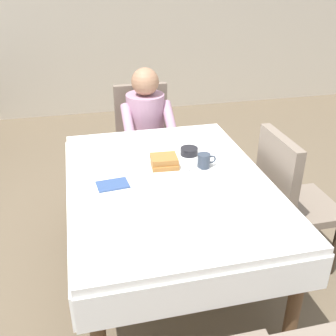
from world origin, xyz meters
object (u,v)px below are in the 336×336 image
(cup_coffee, at_px, (204,161))
(knife_right_of_plate, at_px, (198,167))
(spoon_near_edge, at_px, (175,195))
(dining_table_main, at_px, (168,193))
(breakfast_stack, at_px, (164,161))
(plate_breakfast, at_px, (166,168))
(fork_left_of_plate, at_px, (134,174))
(bowl_butter, at_px, (189,151))
(diner_person, at_px, (147,125))
(chair_diner, at_px, (144,134))
(syrup_pitcher, at_px, (120,154))
(chair_right_side, at_px, (288,195))

(cup_coffee, xyz_separation_m, knife_right_of_plate, (-0.04, 0.01, -0.04))
(knife_right_of_plate, bearing_deg, spoon_near_edge, 142.47)
(dining_table_main, relative_size, breakfast_stack, 9.38)
(plate_breakfast, height_order, knife_right_of_plate, plate_breakfast)
(fork_left_of_plate, bearing_deg, spoon_near_edge, -143.44)
(dining_table_main, distance_m, breakfast_stack, 0.19)
(knife_right_of_plate, bearing_deg, bowl_butter, 0.04)
(dining_table_main, relative_size, diner_person, 1.36)
(plate_breakfast, bearing_deg, spoon_near_edge, -94.15)
(bowl_butter, bearing_deg, fork_left_of_plate, -154.63)
(dining_table_main, height_order, knife_right_of_plate, knife_right_of_plate)
(chair_diner, distance_m, bowl_butter, 0.93)
(dining_table_main, bearing_deg, fork_left_of_plate, 150.47)
(chair_diner, bearing_deg, fork_left_of_plate, 77.38)
(syrup_pitcher, xyz_separation_m, spoon_near_edge, (0.22, -0.49, -0.04))
(chair_right_side, bearing_deg, dining_table_main, -90.00)
(chair_diner, xyz_separation_m, knife_right_of_plate, (0.14, -1.07, 0.21))
(dining_table_main, bearing_deg, chair_diner, 86.97)
(chair_right_side, distance_m, syrup_pitcher, 1.08)
(plate_breakfast, xyz_separation_m, syrup_pitcher, (-0.24, 0.19, 0.03))
(breakfast_stack, relative_size, spoon_near_edge, 1.08)
(cup_coffee, bearing_deg, spoon_near_edge, -131.79)
(diner_person, xyz_separation_m, bowl_butter, (0.14, -0.73, 0.09))
(dining_table_main, bearing_deg, diner_person, 86.50)
(fork_left_of_plate, bearing_deg, bowl_butter, -58.58)
(breakfast_stack, bearing_deg, chair_diner, 86.91)
(chair_right_side, distance_m, bowl_butter, 0.68)
(chair_right_side, distance_m, cup_coffee, 0.60)
(diner_person, relative_size, breakfast_stack, 6.89)
(chair_diner, xyz_separation_m, diner_person, (0.00, -0.16, 0.14))
(spoon_near_edge, bearing_deg, bowl_butter, 72.56)
(dining_table_main, height_order, bowl_butter, bowl_butter)
(dining_table_main, xyz_separation_m, chair_diner, (0.06, 1.17, -0.12))
(plate_breakfast, bearing_deg, dining_table_main, -96.00)
(syrup_pitcher, bearing_deg, plate_breakfast, -37.92)
(chair_diner, xyz_separation_m, cup_coffee, (0.18, -1.08, 0.25))
(chair_right_side, xyz_separation_m, plate_breakfast, (-0.76, 0.12, 0.22))
(chair_diner, height_order, chair_right_side, same)
(breakfast_stack, bearing_deg, spoon_near_edge, -92.77)
(bowl_butter, distance_m, spoon_near_edge, 0.51)
(dining_table_main, height_order, cup_coffee, cup_coffee)
(chair_diner, bearing_deg, cup_coffee, 99.27)
(plate_breakfast, relative_size, syrup_pitcher, 3.50)
(diner_person, relative_size, syrup_pitcher, 14.00)
(plate_breakfast, height_order, bowl_butter, bowl_butter)
(diner_person, bearing_deg, spoon_near_edge, 86.59)
(dining_table_main, bearing_deg, knife_right_of_plate, 26.37)
(knife_right_of_plate, bearing_deg, diner_person, 7.89)
(breakfast_stack, xyz_separation_m, syrup_pitcher, (-0.24, 0.18, -0.01))
(dining_table_main, distance_m, knife_right_of_plate, 0.24)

